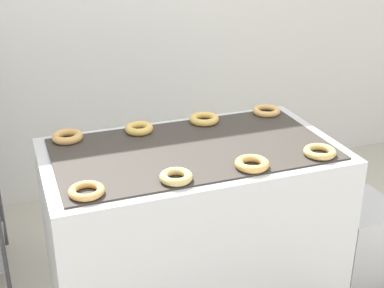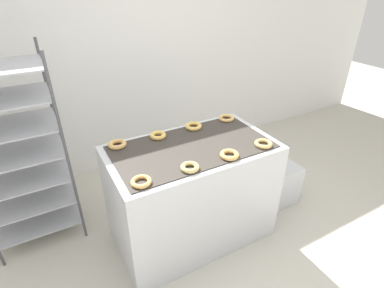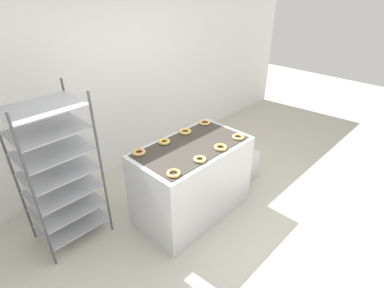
# 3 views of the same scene
# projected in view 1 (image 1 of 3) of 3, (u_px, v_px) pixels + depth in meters

# --- Properties ---
(fryer_machine) EXTENTS (1.33, 0.76, 0.94)m
(fryer_machine) POSITION_uv_depth(u_px,v_px,m) (192.00, 236.00, 2.59)
(fryer_machine) COLOR silver
(fryer_machine) RESTS_ON ground_plane
(glaze_bin) EXTENTS (0.35, 0.40, 0.43)m
(glaze_bin) POSITION_uv_depth(u_px,v_px,m) (359.00, 237.00, 3.03)
(glaze_bin) COLOR silver
(glaze_bin) RESTS_ON ground_plane
(donut_near_left) EXTENTS (0.14, 0.14, 0.03)m
(donut_near_left) POSITION_uv_depth(u_px,v_px,m) (87.00, 191.00, 2.01)
(donut_near_left) COLOR #EAAB5E
(donut_near_left) RESTS_ON fryer_machine
(donut_near_midleft) EXTENTS (0.13, 0.13, 0.03)m
(donut_near_midleft) POSITION_uv_depth(u_px,v_px,m) (176.00, 177.00, 2.11)
(donut_near_midleft) COLOR #D6BA6D
(donut_near_midleft) RESTS_ON fryer_machine
(donut_near_midright) EXTENTS (0.14, 0.14, 0.03)m
(donut_near_midright) POSITION_uv_depth(u_px,v_px,m) (252.00, 164.00, 2.22)
(donut_near_midright) COLOR #E5B05E
(donut_near_midright) RESTS_ON fryer_machine
(donut_near_right) EXTENTS (0.14, 0.14, 0.03)m
(donut_near_right) POSITION_uv_depth(u_px,v_px,m) (320.00, 152.00, 2.33)
(donut_near_right) COLOR #DDB767
(donut_near_right) RESTS_ON fryer_machine
(donut_far_left) EXTENTS (0.14, 0.14, 0.04)m
(donut_far_left) POSITION_uv_depth(u_px,v_px,m) (67.00, 137.00, 2.48)
(donut_far_left) COLOR tan
(donut_far_left) RESTS_ON fryer_machine
(donut_far_midleft) EXTENTS (0.14, 0.14, 0.04)m
(donut_far_midleft) POSITION_uv_depth(u_px,v_px,m) (139.00, 128.00, 2.57)
(donut_far_midleft) COLOR #E7BD5A
(donut_far_midleft) RESTS_ON fryer_machine
(donut_far_midright) EXTENTS (0.15, 0.15, 0.04)m
(donut_far_midright) POSITION_uv_depth(u_px,v_px,m) (204.00, 119.00, 2.69)
(donut_far_midright) COLOR #EBBE5C
(donut_far_midright) RESTS_ON fryer_machine
(donut_far_right) EXTENTS (0.14, 0.14, 0.03)m
(donut_far_right) POSITION_uv_depth(u_px,v_px,m) (267.00, 111.00, 2.80)
(donut_far_right) COLOR #E6B164
(donut_far_right) RESTS_ON fryer_machine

